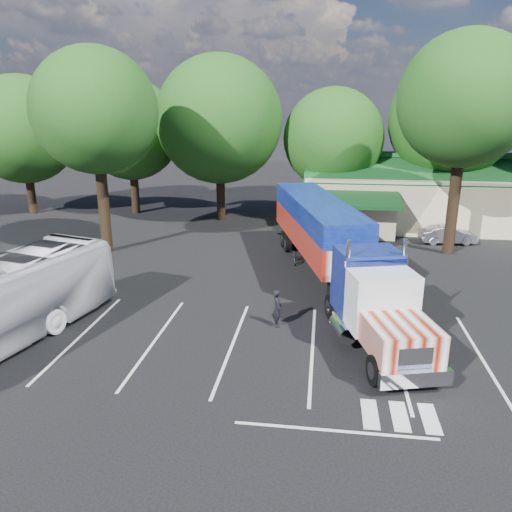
# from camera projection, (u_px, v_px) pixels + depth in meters

# --- Properties ---
(ground) EXTENTS (120.00, 120.00, 0.00)m
(ground) POSITION_uv_depth(u_px,v_px,m) (253.00, 291.00, 25.68)
(ground) COLOR black
(ground) RESTS_ON ground
(event_hall) EXTENTS (24.20, 14.12, 5.55)m
(event_hall) POSITION_uv_depth(u_px,v_px,m) (453.00, 195.00, 40.13)
(event_hall) COLOR beige
(event_hall) RESTS_ON ground
(tree_row_a) EXTENTS (9.00, 9.00, 11.68)m
(tree_row_a) POSITION_uv_depth(u_px,v_px,m) (23.00, 130.00, 42.06)
(tree_row_a) COLOR black
(tree_row_a) RESTS_ON ground
(tree_row_b) EXTENTS (8.40, 8.40, 11.35)m
(tree_row_b) POSITION_uv_depth(u_px,v_px,m) (131.00, 130.00, 42.13)
(tree_row_b) COLOR black
(tree_row_b) RESTS_ON ground
(tree_row_c) EXTENTS (10.00, 10.00, 13.05)m
(tree_row_c) POSITION_uv_depth(u_px,v_px,m) (219.00, 120.00, 39.32)
(tree_row_c) COLOR black
(tree_row_c) RESTS_ON ground
(tree_row_d) EXTENTS (8.00, 8.00, 10.60)m
(tree_row_d) POSITION_uv_depth(u_px,v_px,m) (333.00, 139.00, 39.81)
(tree_row_d) COLOR black
(tree_row_d) RESTS_ON ground
(tree_row_e) EXTENTS (9.60, 9.60, 12.90)m
(tree_row_e) POSITION_uv_depth(u_px,v_px,m) (451.00, 120.00, 38.69)
(tree_row_e) COLOR black
(tree_row_e) RESTS_ON ground
(tree_near_left) EXTENTS (7.60, 7.60, 12.65)m
(tree_near_left) POSITION_uv_depth(u_px,v_px,m) (95.00, 111.00, 30.14)
(tree_near_left) COLOR black
(tree_near_left) RESTS_ON ground
(tree_near_right) EXTENTS (8.00, 8.00, 13.50)m
(tree_near_right) POSITION_uv_depth(u_px,v_px,m) (465.00, 100.00, 29.48)
(tree_near_right) COLOR black
(tree_near_right) RESTS_ON ground
(semi_truck) EXTENTS (7.65, 20.28, 4.26)m
(semi_truck) POSITION_uv_depth(u_px,v_px,m) (329.00, 239.00, 26.27)
(semi_truck) COLOR black
(semi_truck) RESTS_ON ground
(woman) EXTENTS (0.57, 0.70, 1.67)m
(woman) POSITION_uv_depth(u_px,v_px,m) (277.00, 308.00, 21.47)
(woman) COLOR black
(woman) RESTS_ON ground
(bicycle) EXTENTS (0.73, 1.73, 0.89)m
(bicycle) POSITION_uv_depth(u_px,v_px,m) (295.00, 256.00, 30.22)
(bicycle) COLOR black
(bicycle) RESTS_ON ground
(silver_sedan) EXTENTS (3.89, 1.72, 1.24)m
(silver_sedan) POSITION_uv_depth(u_px,v_px,m) (448.00, 235.00, 34.33)
(silver_sedan) COLOR #9A9CA1
(silver_sedan) RESTS_ON ground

